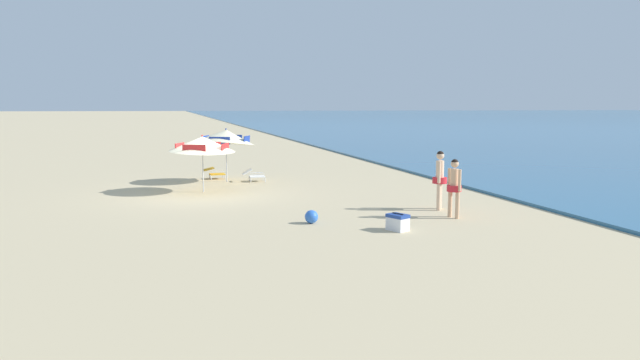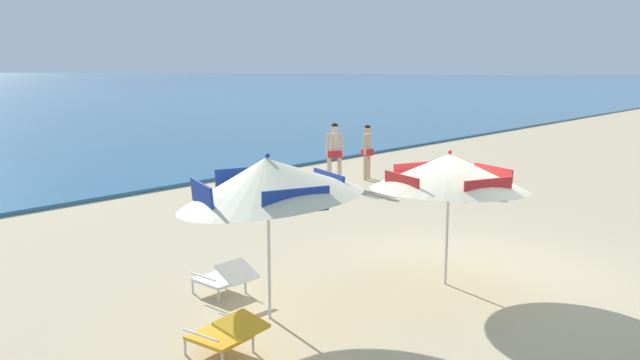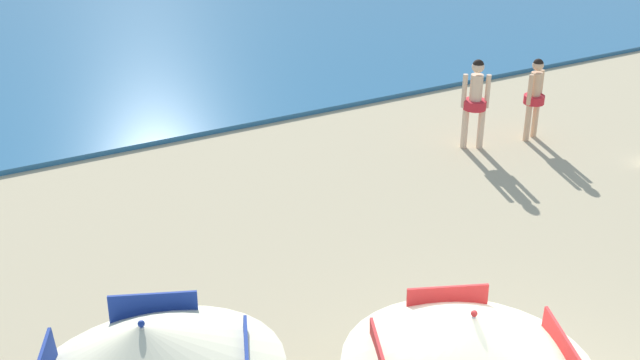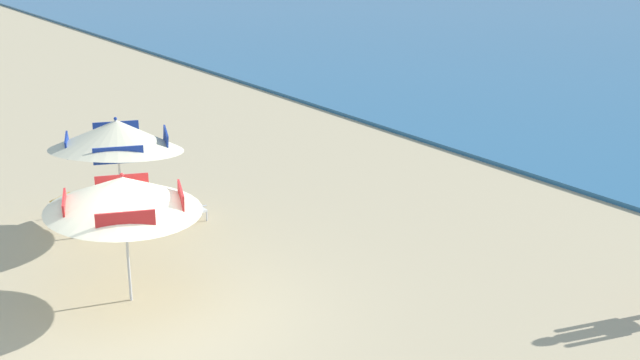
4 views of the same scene
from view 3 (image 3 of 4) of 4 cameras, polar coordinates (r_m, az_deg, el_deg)
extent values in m
cone|color=beige|center=(7.06, -12.20, -11.74)|extent=(3.24, 3.26, 0.79)
cube|color=navy|center=(7.81, -11.60, -8.72)|extent=(0.78, 0.36, 0.29)
cube|color=navy|center=(7.08, -5.23, -12.26)|extent=(0.36, 0.78, 0.29)
sphere|color=navy|center=(6.89, -12.42, -9.81)|extent=(0.06, 0.06, 0.06)
cone|color=beige|center=(7.36, 10.57, -11.00)|extent=(3.06, 3.05, 0.62)
cube|color=red|center=(8.06, 8.92, -8.24)|extent=(0.76, 0.34, 0.28)
cube|color=red|center=(7.25, 4.14, -12.31)|extent=(0.34, 0.76, 0.28)
cube|color=red|center=(7.68, 16.48, -11.03)|extent=(0.34, 0.76, 0.28)
sphere|color=red|center=(7.19, 10.76, -9.17)|extent=(0.06, 0.06, 0.06)
cylinder|color=beige|center=(15.32, 11.21, 3.67)|extent=(0.12, 0.12, 0.83)
cylinder|color=beige|center=(15.28, 10.12, 3.71)|extent=(0.12, 0.12, 0.83)
cylinder|color=red|center=(15.15, 10.80, 5.22)|extent=(0.42, 0.42, 0.17)
cylinder|color=beige|center=(15.05, 10.88, 6.20)|extent=(0.23, 0.23, 0.59)
cylinder|color=beige|center=(15.09, 11.67, 6.11)|extent=(0.09, 0.09, 0.63)
cylinder|color=beige|center=(15.03, 10.09, 6.17)|extent=(0.09, 0.09, 0.63)
sphere|color=beige|center=(14.92, 11.02, 7.80)|extent=(0.23, 0.23, 0.23)
sphere|color=black|center=(14.91, 11.03, 7.90)|extent=(0.21, 0.21, 0.21)
cylinder|color=#D8A87F|center=(15.86, 14.36, 3.99)|extent=(0.11, 0.11, 0.78)
cylinder|color=#D8A87F|center=(16.08, 14.86, 4.24)|extent=(0.11, 0.11, 0.78)
cylinder|color=red|center=(15.83, 14.77, 5.49)|extent=(0.39, 0.39, 0.16)
cylinder|color=#D8A87F|center=(15.75, 14.87, 6.36)|extent=(0.21, 0.21, 0.55)
cylinder|color=#D8A87F|center=(15.59, 14.51, 6.14)|extent=(0.08, 0.08, 0.58)
cylinder|color=#D8A87F|center=(15.92, 15.22, 6.46)|extent=(0.08, 0.08, 0.58)
sphere|color=#D8A87F|center=(15.62, 15.04, 7.78)|extent=(0.21, 0.21, 0.21)
sphere|color=black|center=(15.62, 15.05, 7.87)|extent=(0.19, 0.19, 0.19)
camera|label=1|loc=(24.93, 53.66, 8.36)|focal=32.78mm
camera|label=2|loc=(4.89, -95.79, -44.01)|focal=34.89mm
camera|label=4|loc=(14.99, 64.14, 10.94)|focal=48.39mm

